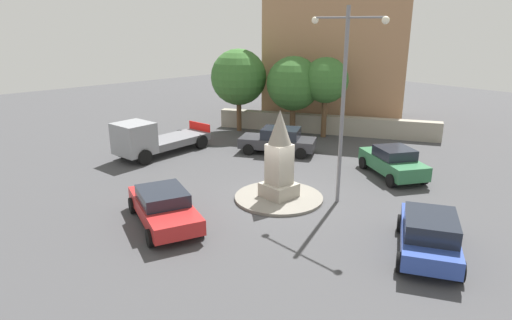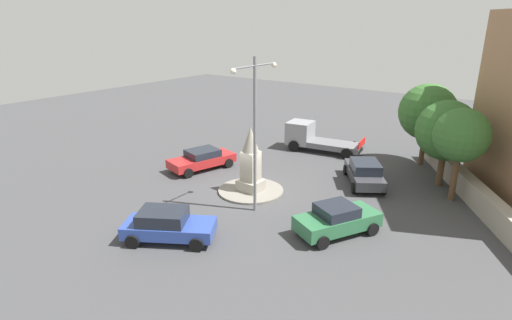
% 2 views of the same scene
% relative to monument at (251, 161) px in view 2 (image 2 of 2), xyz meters
% --- Properties ---
extents(ground_plane, '(80.00, 80.00, 0.00)m').
position_rel_monument_xyz_m(ground_plane, '(0.00, 0.00, -1.90)').
color(ground_plane, '#424244').
extents(traffic_island, '(3.86, 3.86, 0.12)m').
position_rel_monument_xyz_m(traffic_island, '(0.00, 0.00, -1.83)').
color(traffic_island, gray).
rests_on(traffic_island, ground).
extents(monument, '(1.30, 1.30, 3.82)m').
position_rel_monument_xyz_m(monument, '(0.00, 0.00, 0.00)').
color(monument, '#9E9687').
rests_on(monument, traffic_island).
extents(streetlamp, '(3.57, 0.28, 8.02)m').
position_rel_monument_xyz_m(streetlamp, '(-1.90, -1.68, 2.96)').
color(streetlamp, slate).
rests_on(streetlamp, ground).
extents(car_green_waiting, '(4.35, 3.43, 1.50)m').
position_rel_monument_xyz_m(car_green_waiting, '(-1.69, -6.31, -1.13)').
color(car_green_waiting, '#2D6B42').
rests_on(car_green_waiting, ground).
extents(car_red_approaching, '(4.82, 3.00, 1.36)m').
position_rel_monument_xyz_m(car_red_approaching, '(1.20, 5.00, -1.18)').
color(car_red_approaching, '#B22323').
rests_on(car_red_approaching, ground).
extents(car_blue_near_island, '(3.59, 4.44, 1.48)m').
position_rel_monument_xyz_m(car_blue_near_island, '(-6.75, -0.25, -1.13)').
color(car_blue_near_island, '#2D479E').
rests_on(car_blue_near_island, ground).
extents(car_dark_grey_far_side, '(4.62, 3.84, 1.50)m').
position_rel_monument_xyz_m(car_dark_grey_far_side, '(5.04, -4.97, -1.12)').
color(car_dark_grey_far_side, '#38383D').
rests_on(car_dark_grey_far_side, ground).
extents(truck_grey_parked_right, '(2.88, 6.02, 2.14)m').
position_rel_monument_xyz_m(truck_grey_parked_right, '(9.41, 0.92, -0.89)').
color(truck_grey_parked_right, gray).
rests_on(truck_grey_parked_right, ground).
extents(stone_boundary_wall, '(13.36, 8.24, 1.27)m').
position_rel_monument_xyz_m(stone_boundary_wall, '(6.28, -10.70, -1.26)').
color(stone_boundary_wall, '#9E9687').
rests_on(stone_boundary_wall, ground).
extents(tree_near_wall, '(3.58, 3.58, 5.27)m').
position_rel_monument_xyz_m(tree_near_wall, '(7.55, -8.80, 1.57)').
color(tree_near_wall, brown).
rests_on(tree_near_wall, ground).
extents(tree_mid_cluster, '(3.82, 3.82, 5.67)m').
position_rel_monument_xyz_m(tree_mid_cluster, '(10.87, -6.85, 1.85)').
color(tree_mid_cluster, brown).
rests_on(tree_mid_cluster, ground).
extents(tree_far_corner, '(2.95, 2.95, 5.26)m').
position_rel_monument_xyz_m(tree_far_corner, '(5.71, -9.88, 1.85)').
color(tree_far_corner, brown).
rests_on(tree_far_corner, ground).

